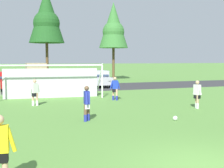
{
  "coord_description": "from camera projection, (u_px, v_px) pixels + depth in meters",
  "views": [
    {
      "loc": [
        -5.12,
        -6.57,
        2.84
      ],
      "look_at": [
        0.51,
        8.26,
        1.6
      ],
      "focal_mm": 49.52,
      "sensor_mm": 36.0,
      "label": 1
    }
  ],
  "objects": [
    {
      "name": "parked_car_slot_left",
      "position": [
        36.0,
        75.0,
        30.65
      ],
      "size": [
        2.34,
        4.87,
        2.52
      ],
      "color": "tan",
      "rests_on": "ground"
    },
    {
      "name": "soccer_ball",
      "position": [
        175.0,
        118.0,
        14.46
      ],
      "size": [
        0.22,
        0.22,
        0.22
      ],
      "color": "white",
      "rests_on": "ground"
    },
    {
      "name": "parking_lot_strip",
      "position": [
        51.0,
        88.0,
        30.66
      ],
      "size": [
        52.0,
        8.4,
        0.01
      ],
      "primitive_type": "cube",
      "color": "#333335",
      "rests_on": "ground"
    },
    {
      "name": "referee",
      "position": [
        0.0,
        151.0,
        6.82
      ],
      "size": [
        0.72,
        0.29,
        1.64
      ],
      "color": "tan",
      "rests_on": "ground"
    },
    {
      "name": "ground_plane",
      "position": [
        72.0,
        99.0,
        22.14
      ],
      "size": [
        400.0,
        400.0,
        0.0
      ],
      "primitive_type": "plane",
      "color": "#598C3D"
    },
    {
      "name": "tree_mid_left",
      "position": [
        46.0,
        17.0,
        39.66
      ],
      "size": [
        4.53,
        4.53,
        12.08
      ],
      "color": "brown",
      "rests_on": "ground"
    },
    {
      "name": "player_trailing_back",
      "position": [
        87.0,
        103.0,
        14.29
      ],
      "size": [
        0.34,
        0.73,
        1.64
      ],
      "color": "brown",
      "rests_on": "ground"
    },
    {
      "name": "tree_center_back",
      "position": [
        113.0,
        27.0,
        43.05
      ],
      "size": [
        4.06,
        4.06,
        10.82
      ],
      "color": "brown",
      "rests_on": "ground"
    },
    {
      "name": "parked_car_slot_center",
      "position": [
        99.0,
        79.0,
        32.28
      ],
      "size": [
        2.27,
        4.32,
        1.72
      ],
      "color": "#B2B2BC",
      "rests_on": "ground"
    },
    {
      "name": "player_striker_near",
      "position": [
        115.0,
        89.0,
        21.68
      ],
      "size": [
        0.73,
        0.36,
        1.64
      ],
      "color": "tan",
      "rests_on": "ground"
    },
    {
      "name": "soccer_goal",
      "position": [
        52.0,
        81.0,
        22.83
      ],
      "size": [
        7.56,
        2.63,
        2.57
      ],
      "color": "white",
      "rests_on": "ground"
    },
    {
      "name": "player_midfield_center",
      "position": [
        35.0,
        92.0,
        19.08
      ],
      "size": [
        0.73,
        0.39,
        1.64
      ],
      "color": "tan",
      "rests_on": "ground"
    },
    {
      "name": "parked_car_slot_center_left",
      "position": [
        70.0,
        79.0,
        31.59
      ],
      "size": [
        2.24,
        4.31,
        1.72
      ],
      "color": "silver",
      "rests_on": "ground"
    },
    {
      "name": "player_winger_right",
      "position": [
        197.0,
        94.0,
        18.01
      ],
      "size": [
        0.32,
        0.75,
        1.64
      ],
      "color": "tan",
      "rests_on": "ground"
    }
  ]
}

